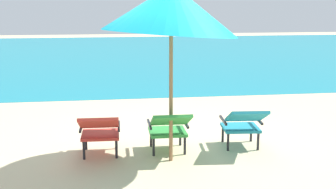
# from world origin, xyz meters

# --- Properties ---
(ground_plane) EXTENTS (40.00, 40.00, 0.00)m
(ground_plane) POSITION_xyz_m (0.00, 4.00, 0.00)
(ground_plane) COLOR #CCB78E
(ocean_band) EXTENTS (40.00, 18.00, 0.01)m
(ocean_band) POSITION_xyz_m (0.00, 12.45, 0.00)
(ocean_band) COLOR teal
(ocean_band) RESTS_ON ground_plane
(lounge_chair_left) EXTENTS (0.57, 0.89, 0.68)m
(lounge_chair_left) POSITION_xyz_m (-1.02, -0.33, 0.40)
(lounge_chair_left) COLOR red
(lounge_chair_left) RESTS_ON ground_plane
(lounge_chair_center) EXTENTS (0.56, 0.88, 0.68)m
(lounge_chair_center) POSITION_xyz_m (-0.07, -0.32, 0.40)
(lounge_chair_center) COLOR #338E3D
(lounge_chair_center) RESTS_ON ground_plane
(lounge_chair_right) EXTENTS (0.61, 0.92, 0.68)m
(lounge_chair_right) POSITION_xyz_m (1.02, -0.27, 0.40)
(lounge_chair_right) COLOR teal
(lounge_chair_right) RESTS_ON ground_plane
(beach_umbrella_center) EXTENTS (2.30, 2.28, 2.39)m
(beach_umbrella_center) POSITION_xyz_m (-0.08, -0.57, 2.02)
(beach_umbrella_center) COLOR olive
(beach_umbrella_center) RESTS_ON ground_plane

